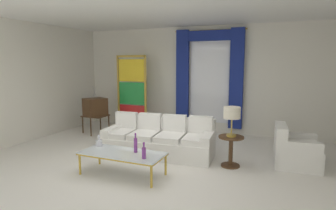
# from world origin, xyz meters

# --- Properties ---
(ground_plane) EXTENTS (16.00, 16.00, 0.00)m
(ground_plane) POSITION_xyz_m (0.00, 0.00, 0.00)
(ground_plane) COLOR white
(wall_rear) EXTENTS (8.00, 0.12, 3.00)m
(wall_rear) POSITION_xyz_m (0.00, 3.06, 1.50)
(wall_rear) COLOR white
(wall_rear) RESTS_ON ground
(wall_left) EXTENTS (0.12, 7.00, 3.00)m
(wall_left) POSITION_xyz_m (-3.66, 0.60, 1.50)
(wall_left) COLOR white
(wall_left) RESTS_ON ground
(ceiling_slab) EXTENTS (8.00, 7.60, 0.04)m
(ceiling_slab) POSITION_xyz_m (0.00, 0.80, 3.02)
(ceiling_slab) COLOR white
(curtained_window) EXTENTS (2.00, 0.17, 2.70)m
(curtained_window) POSITION_xyz_m (0.37, 2.89, 1.74)
(curtained_window) COLOR white
(curtained_window) RESTS_ON ground
(couch_white_long) EXTENTS (2.41, 1.14, 0.86)m
(couch_white_long) POSITION_xyz_m (-0.09, 0.60, 0.31)
(couch_white_long) COLOR white
(couch_white_long) RESTS_ON ground
(coffee_table) EXTENTS (1.50, 0.65, 0.41)m
(coffee_table) POSITION_xyz_m (-0.21, -0.74, 0.38)
(coffee_table) COLOR silver
(coffee_table) RESTS_ON ground
(bottle_blue_decanter) EXTENTS (0.07, 0.07, 0.28)m
(bottle_blue_decanter) POSITION_xyz_m (0.29, -0.87, 0.52)
(bottle_blue_decanter) COLOR #753384
(bottle_blue_decanter) RESTS_ON coffee_table
(bottle_crystal_tall) EXTENTS (0.12, 0.12, 0.22)m
(bottle_crystal_tall) POSITION_xyz_m (-0.83, -0.57, 0.48)
(bottle_crystal_tall) COLOR silver
(bottle_crystal_tall) RESTS_ON coffee_table
(bottle_amber_squat) EXTENTS (0.06, 0.06, 0.35)m
(bottle_amber_squat) POSITION_xyz_m (-0.00, -0.63, 0.56)
(bottle_amber_squat) COLOR #753384
(bottle_amber_squat) RESTS_ON coffee_table
(vintage_tv) EXTENTS (0.71, 0.74, 1.35)m
(vintage_tv) POSITION_xyz_m (-2.56, 1.61, 0.73)
(vintage_tv) COLOR #472D19
(vintage_tv) RESTS_ON ground
(armchair_white) EXTENTS (0.89, 0.88, 0.80)m
(armchair_white) POSITION_xyz_m (2.60, 0.93, 0.29)
(armchair_white) COLOR white
(armchair_white) RESTS_ON ground
(stained_glass_divider) EXTENTS (0.95, 0.05, 2.20)m
(stained_glass_divider) POSITION_xyz_m (-1.76, 2.29, 1.06)
(stained_glass_divider) COLOR gold
(stained_glass_divider) RESTS_ON ground
(peacock_figurine) EXTENTS (0.44, 0.60, 0.50)m
(peacock_figurine) POSITION_xyz_m (-1.46, 1.86, 0.22)
(peacock_figurine) COLOR beige
(peacock_figurine) RESTS_ON ground
(round_side_table) EXTENTS (0.48, 0.48, 0.59)m
(round_side_table) POSITION_xyz_m (1.48, 0.44, 0.36)
(round_side_table) COLOR #472D19
(round_side_table) RESTS_ON ground
(table_lamp_brass) EXTENTS (0.32, 0.32, 0.57)m
(table_lamp_brass) POSITION_xyz_m (1.48, 0.44, 1.03)
(table_lamp_brass) COLOR #B29338
(table_lamp_brass) RESTS_ON round_side_table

